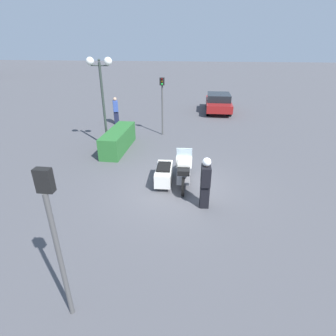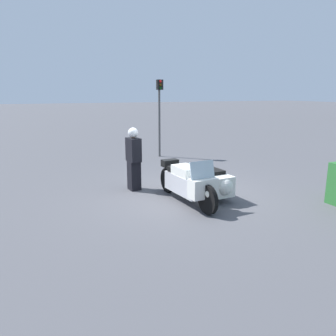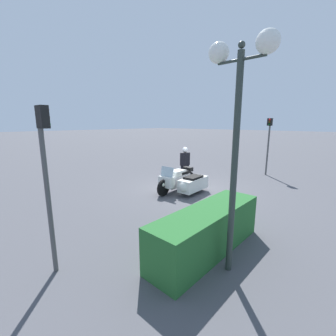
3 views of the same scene
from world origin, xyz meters
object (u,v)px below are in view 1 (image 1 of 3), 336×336
(police_motorcycle, at_px, (174,171))
(hedge_bush_curbside, at_px, (118,140))
(traffic_light_far, at_px, (54,227))
(parked_car_background, at_px, (218,102))
(pedestrian_bystander, at_px, (116,111))
(traffic_light_near, at_px, (162,98))
(officer_rider, at_px, (205,182))
(twin_lamp_post, at_px, (101,79))

(police_motorcycle, bearing_deg, hedge_bush_curbside, 42.16)
(traffic_light_far, bearing_deg, parked_car_background, -11.83)
(police_motorcycle, height_order, pedestrian_bystander, pedestrian_bystander)
(police_motorcycle, distance_m, traffic_light_near, 6.11)
(officer_rider, bearing_deg, twin_lamp_post, -48.91)
(police_motorcycle, xyz_separation_m, twin_lamp_post, (3.37, 3.86, 2.92))
(hedge_bush_curbside, height_order, pedestrian_bystander, pedestrian_bystander)
(police_motorcycle, height_order, twin_lamp_post, twin_lamp_post)
(twin_lamp_post, height_order, parked_car_background, twin_lamp_post)
(officer_rider, relative_size, hedge_bush_curbside, 0.53)
(hedge_bush_curbside, distance_m, parked_car_background, 10.49)
(officer_rider, xyz_separation_m, twin_lamp_post, (4.93, 5.04, 2.48))
(twin_lamp_post, bearing_deg, police_motorcycle, -131.14)
(twin_lamp_post, relative_size, traffic_light_far, 1.38)
(police_motorcycle, distance_m, hedge_bush_curbside, 4.42)
(twin_lamp_post, bearing_deg, officer_rider, -134.36)
(police_motorcycle, bearing_deg, officer_rider, -146.33)
(twin_lamp_post, xyz_separation_m, parked_car_background, (8.78, -5.98, -2.66))
(traffic_light_far, height_order, pedestrian_bystander, traffic_light_far)
(twin_lamp_post, bearing_deg, traffic_light_near, -47.04)
(twin_lamp_post, height_order, traffic_light_near, twin_lamp_post)
(hedge_bush_curbside, relative_size, parked_car_background, 0.74)
(twin_lamp_post, relative_size, pedestrian_bystander, 2.48)
(traffic_light_near, relative_size, pedestrian_bystander, 1.84)
(traffic_light_near, bearing_deg, parked_car_background, 149.45)
(traffic_light_far, distance_m, parked_car_background, 18.25)
(traffic_light_near, relative_size, traffic_light_far, 1.02)
(officer_rider, bearing_deg, pedestrian_bystander, -61.81)
(traffic_light_near, height_order, pedestrian_bystander, traffic_light_near)
(police_motorcycle, relative_size, pedestrian_bystander, 1.46)
(officer_rider, bearing_deg, hedge_bush_curbside, -51.49)
(hedge_bush_curbside, height_order, twin_lamp_post, twin_lamp_post)
(police_motorcycle, xyz_separation_m, traffic_light_near, (5.73, 1.33, 1.66))
(traffic_light_near, xyz_separation_m, traffic_light_far, (-11.44, 0.04, -0.04))
(twin_lamp_post, distance_m, traffic_light_near, 3.68)
(officer_rider, bearing_deg, traffic_light_near, -75.54)
(traffic_light_far, bearing_deg, traffic_light_near, -1.00)
(police_motorcycle, bearing_deg, pedestrian_bystander, 28.28)
(officer_rider, bearing_deg, traffic_light_far, 53.83)
(parked_car_background, xyz_separation_m, pedestrian_bystander, (-4.50, 6.86, 0.14))
(officer_rider, xyz_separation_m, pedestrian_bystander, (9.21, 5.92, -0.04))
(twin_lamp_post, xyz_separation_m, pedestrian_bystander, (4.28, 0.88, -2.52))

